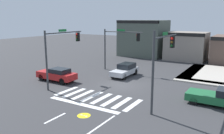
% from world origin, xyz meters
% --- Properties ---
extents(ground_plane, '(120.00, 120.00, 0.00)m').
position_xyz_m(ground_plane, '(0.00, 0.00, 0.00)').
color(ground_plane, '#353538').
extents(crosswalk_near, '(7.50, 2.98, 0.01)m').
position_xyz_m(crosswalk_near, '(0.00, -4.50, 0.00)').
color(crosswalk_near, silver).
rests_on(crosswalk_near, ground_plane).
extents(bike_detector_marking, '(0.96, 0.96, 0.01)m').
position_xyz_m(bike_detector_marking, '(1.42, -8.13, 0.00)').
color(bike_detector_marking, yellow).
rests_on(bike_detector_marking, ground_plane).
extents(curb_corner_northeast, '(10.00, 10.60, 0.15)m').
position_xyz_m(curb_corner_northeast, '(8.49, 9.42, 0.07)').
color(curb_corner_northeast, '#B2AA9E').
rests_on(curb_corner_northeast, ground_plane).
extents(storefront_row, '(22.18, 7.03, 6.43)m').
position_xyz_m(storefront_row, '(-0.06, 19.16, 2.69)').
color(storefront_row, '#4C564C').
rests_on(storefront_row, ground_plane).
extents(traffic_signal_northwest, '(5.47, 0.32, 5.42)m').
position_xyz_m(traffic_signal_northwest, '(-3.46, 5.48, 3.83)').
color(traffic_signal_northwest, '#383A3D').
rests_on(traffic_signal_northwest, ground_plane).
extents(traffic_signal_southwest, '(0.32, 5.28, 5.70)m').
position_xyz_m(traffic_signal_southwest, '(-5.21, -3.17, 4.01)').
color(traffic_signal_southwest, '#383A3D').
rests_on(traffic_signal_southwest, ground_plane).
extents(traffic_signal_southeast, '(0.32, 5.12, 5.98)m').
position_xyz_m(traffic_signal_southeast, '(5.43, -3.59, 4.07)').
color(traffic_signal_southeast, '#383A3D').
rests_on(traffic_signal_southeast, ground_plane).
extents(car_green, '(4.58, 1.89, 1.42)m').
position_xyz_m(car_green, '(9.43, -1.05, 0.71)').
color(car_green, '#1E6638').
rests_on(car_green, ground_plane).
extents(car_red, '(4.58, 1.72, 1.46)m').
position_xyz_m(car_red, '(-6.78, -2.37, 0.75)').
color(car_red, red).
rests_on(car_red, ground_plane).
extents(car_silver, '(1.72, 4.27, 1.46)m').
position_xyz_m(car_silver, '(-1.54, 3.55, 0.75)').
color(car_silver, '#B7BABF').
rests_on(car_silver, ground_plane).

